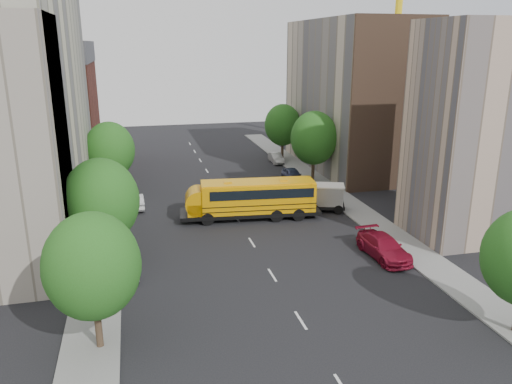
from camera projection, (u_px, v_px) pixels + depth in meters
name	position (u px, v px, depth m)	size (l,w,h in m)	color
ground	(246.00, 234.00, 41.55)	(120.00, 120.00, 0.00)	black
sidewalk_left	(105.00, 224.00, 43.53)	(3.00, 80.00, 0.12)	slate
sidewalk_right	(349.00, 205.00, 48.85)	(3.00, 80.00, 0.12)	slate
lane_markings	(224.00, 199.00, 50.85)	(0.15, 64.00, 0.01)	silver
building_left_cream	(11.00, 111.00, 40.11)	(10.00, 26.00, 20.00)	beige
building_left_redbrick	(54.00, 117.00, 61.57)	(10.00, 15.00, 13.00)	maroon
building_right_near	(482.00, 133.00, 39.10)	(10.00, 7.00, 17.00)	tan
building_right_far	(351.00, 96.00, 61.74)	(10.00, 22.00, 18.00)	#C3B298
building_right_sidewall	(396.00, 106.00, 51.51)	(10.10, 0.30, 18.00)	brown
street_tree_0	(92.00, 266.00, 24.67)	(4.80, 4.80, 7.41)	#38281C
street_tree_1	(101.00, 201.00, 33.88)	(5.12, 5.12, 7.90)	#38281C
street_tree_2	(110.00, 150.00, 50.65)	(4.99, 4.99, 7.71)	#38281C
street_tree_4	(314.00, 138.00, 55.66)	(5.25, 5.25, 8.10)	#38281C
street_tree_5	(283.00, 125.00, 66.93)	(4.86, 4.86, 7.51)	#38281C
school_bus	(249.00, 198.00, 44.62)	(12.80, 4.15, 3.55)	black
safari_truck	(313.00, 197.00, 47.06)	(6.27, 3.95, 2.54)	black
parked_car_0	(127.00, 267.00, 33.80)	(1.60, 3.97, 1.35)	silver
parked_car_1	(136.00, 201.00, 47.89)	(1.45, 4.17, 1.37)	silver
parked_car_3	(384.00, 247.00, 36.78)	(2.25, 5.54, 1.61)	maroon
parked_car_4	(293.00, 175.00, 57.02)	(1.79, 4.44, 1.51)	#353D5D
parked_car_5	(276.00, 158.00, 66.07)	(1.36, 3.90, 1.29)	#9E9E99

